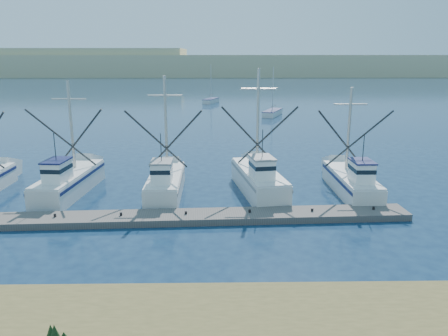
% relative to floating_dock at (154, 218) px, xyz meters
% --- Properties ---
extents(ground, '(500.00, 500.00, 0.00)m').
position_rel_floating_dock_xyz_m(ground, '(7.84, -5.69, -0.21)').
color(ground, '#0D203B').
rests_on(ground, ground).
extents(floating_dock, '(32.20, 3.66, 0.43)m').
position_rel_floating_dock_xyz_m(floating_dock, '(0.00, 0.00, 0.00)').
color(floating_dock, '#57514D').
rests_on(floating_dock, ground).
extents(dune_ridge, '(360.00, 60.00, 10.00)m').
position_rel_floating_dock_xyz_m(dune_ridge, '(7.84, 204.31, 4.79)').
color(dune_ridge, tan).
rests_on(dune_ridge, ground).
extents(trawler_fleet, '(30.27, 8.84, 9.10)m').
position_rel_floating_dock_xyz_m(trawler_fleet, '(-0.06, 5.25, 0.76)').
color(trawler_fleet, silver).
rests_on(trawler_fleet, ground).
extents(sailboat_near, '(4.22, 6.98, 8.10)m').
position_rel_floating_dock_xyz_m(sailboat_near, '(13.47, 48.33, 0.27)').
color(sailboat_near, silver).
rests_on(sailboat_near, ground).
extents(sailboat_far, '(3.56, 5.81, 8.10)m').
position_rel_floating_dock_xyz_m(sailboat_far, '(2.80, 68.61, 0.28)').
color(sailboat_far, silver).
rests_on(sailboat_far, ground).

